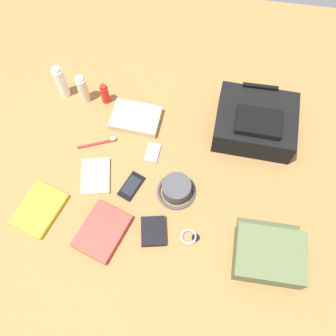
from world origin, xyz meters
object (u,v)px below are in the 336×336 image
(bucket_hat, at_px, (176,189))
(lotion_bottle, at_px, (83,89))
(toothpaste_tube, at_px, (61,82))
(notepad, at_px, (96,176))
(backpack, at_px, (255,122))
(cell_phone, at_px, (131,186))
(sunscreen_spray, at_px, (105,94))
(folded_towel, at_px, (136,118))
(travel_guidebook, at_px, (102,231))
(paperback_novel, at_px, (40,209))
(wristwatch, at_px, (190,237))
(media_player, at_px, (152,153))
(toothbrush, at_px, (100,143))
(wallet, at_px, (153,231))
(toiletry_pouch, at_px, (269,255))

(bucket_hat, distance_m, lotion_bottle, 0.59)
(toothpaste_tube, xyz_separation_m, notepad, (0.22, -0.37, -0.07))
(backpack, relative_size, cell_phone, 2.55)
(sunscreen_spray, relative_size, folded_towel, 0.53)
(travel_guidebook, height_order, folded_towel, folded_towel)
(paperback_novel, relative_size, wristwatch, 3.18)
(travel_guidebook, distance_m, media_player, 0.38)
(toothpaste_tube, relative_size, wristwatch, 2.41)
(folded_towel, bearing_deg, travel_guidebook, -93.83)
(bucket_hat, xyz_separation_m, toothbrush, (-0.34, 0.17, -0.02))
(travel_guidebook, bearing_deg, backpack, 44.83)
(backpack, xyz_separation_m, wallet, (-0.34, -0.49, -0.05))
(cell_phone, height_order, media_player, cell_phone)
(bucket_hat, bearing_deg, paperback_novel, -163.18)
(media_player, bearing_deg, cell_phone, -110.10)
(cell_phone, relative_size, folded_towel, 0.64)
(lotion_bottle, relative_size, folded_towel, 0.73)
(sunscreen_spray, relative_size, notepad, 0.70)
(notepad, bearing_deg, sunscreen_spray, 84.03)
(toothpaste_tube, distance_m, toothbrush, 0.31)
(paperback_novel, bearing_deg, wallet, -2.56)
(paperback_novel, height_order, folded_towel, folded_towel)
(travel_guidebook, height_order, media_player, travel_guidebook)
(bucket_hat, height_order, toothbrush, bucket_hat)
(backpack, height_order, toothpaste_tube, toothpaste_tube)
(paperback_novel, bearing_deg, bucket_hat, 16.82)
(lotion_bottle, relative_size, paperback_novel, 0.65)
(sunscreen_spray, height_order, toothbrush, sunscreen_spray)
(media_player, distance_m, notepad, 0.25)
(cell_phone, distance_m, wallet, 0.20)
(media_player, relative_size, folded_towel, 0.44)
(wallet, bearing_deg, notepad, 133.30)
(bucket_hat, distance_m, paperback_novel, 0.53)
(toothbrush, bearing_deg, travel_guidebook, -75.47)
(wallet, height_order, notepad, wallet)
(bucket_hat, height_order, wallet, bucket_hat)
(lotion_bottle, xyz_separation_m, paperback_novel, (-0.05, -0.52, -0.06))
(cell_phone, distance_m, folded_towel, 0.30)
(toothpaste_tube, height_order, notepad, toothpaste_tube)
(toiletry_pouch, xyz_separation_m, toothpaste_tube, (-0.91, 0.59, 0.04))
(toiletry_pouch, xyz_separation_m, media_player, (-0.48, 0.35, -0.04))
(travel_guidebook, bearing_deg, folded_towel, 86.17)
(cell_phone, bearing_deg, wallet, -55.26)
(toiletry_pouch, bearing_deg, sunscreen_spray, 141.21)
(cell_phone, distance_m, notepad, 0.15)
(toothbrush, bearing_deg, toiletry_pouch, -27.60)
(lotion_bottle, distance_m, cell_phone, 0.47)
(bucket_hat, height_order, cell_phone, bucket_hat)
(toiletry_pouch, bearing_deg, toothbrush, 152.40)
(toothpaste_tube, bearing_deg, backpack, -4.50)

